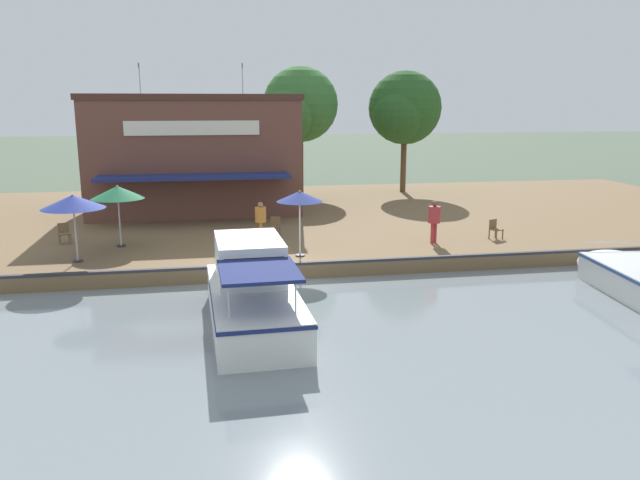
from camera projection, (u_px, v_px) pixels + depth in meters
ground_plane at (275, 283)px, 22.65m from camera, size 220.00×220.00×0.00m
quay_deck at (252, 220)px, 33.15m from camera, size 22.00×56.00×0.60m
quay_edge_fender at (274, 265)px, 22.61m from camera, size 0.20×50.40×0.10m
waterfront_restaurant at (195, 153)px, 34.32m from camera, size 9.28×11.07×7.92m
patio_umbrella_near_quay_edge at (118, 192)px, 25.21m from camera, size 2.14×2.14×2.55m
patio_umbrella_mid_patio_right at (73, 202)px, 22.76m from camera, size 2.30×2.30×2.55m
patio_umbrella_mid_patio_left at (300, 197)px, 23.59m from camera, size 1.77×1.77×2.57m
cafe_chair_beside_entrance at (495, 228)px, 27.06m from camera, size 0.58×0.58×0.85m
cafe_chair_facing_river at (64, 232)px, 26.21m from camera, size 0.57×0.57×0.85m
cafe_chair_mid_patio at (275, 225)px, 27.69m from camera, size 0.58×0.58×0.85m
person_at_quay_edge at (261, 217)px, 26.57m from camera, size 0.47×0.47×1.68m
person_mid_patio at (434, 216)px, 26.07m from camera, size 0.51×0.51×1.81m
motorboat_fourth_along at (251, 290)px, 18.56m from camera, size 7.49×2.61×2.37m
mooring_post at (219, 256)px, 22.43m from camera, size 0.22×0.22×0.80m
tree_upstream_bank at (298, 106)px, 39.40m from camera, size 5.00×4.76×8.09m
tree_behind_restaurant at (403, 110)px, 40.21m from camera, size 4.97×4.73×7.86m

